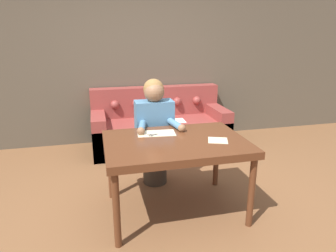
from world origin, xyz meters
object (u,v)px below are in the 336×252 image
Objects in this scene: couch at (159,127)px; scissors at (155,135)px; person at (155,131)px; dining_table at (175,147)px.

couch reaches higher than scissors.
couch is 1.27m from person.
scissors is (-0.38, -1.62, 0.44)m from couch.
person is at bearing 79.93° from scissors.
couch is (0.23, 1.82, -0.36)m from dining_table.
couch is 1.72m from scissors.
person is at bearing -104.52° from couch.
dining_table is at bearing -52.63° from scissors.
person is (-0.31, -1.19, 0.33)m from couch.
dining_table is 0.26m from scissors.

